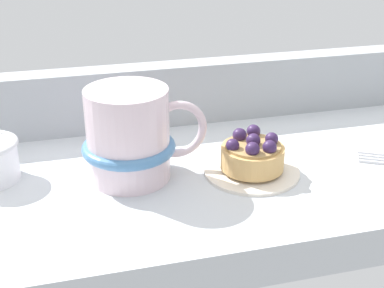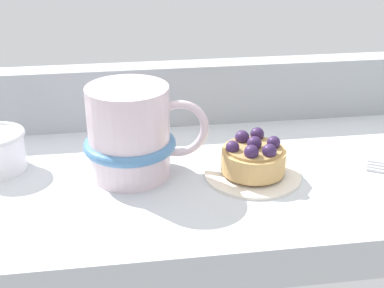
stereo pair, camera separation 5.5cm
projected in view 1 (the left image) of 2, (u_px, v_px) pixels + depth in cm
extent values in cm
cube|color=silver|center=(223.00, 182.00, 60.16)|extent=(76.30, 31.03, 4.21)
cube|color=#9EA3A8|center=(193.00, 92.00, 69.62)|extent=(74.77, 3.55, 7.85)
cylinder|color=silver|center=(252.00, 170.00, 57.54)|extent=(10.34, 10.34, 0.68)
cylinder|color=silver|center=(252.00, 171.00, 57.61)|extent=(5.69, 5.69, 0.34)
cylinder|color=tan|center=(252.00, 157.00, 56.88)|extent=(6.77, 6.77, 2.41)
cylinder|color=#AB854F|center=(253.00, 146.00, 56.31)|extent=(5.96, 5.96, 0.30)
sphere|color=#331E47|center=(253.00, 141.00, 56.05)|extent=(1.55, 1.55, 1.55)
sphere|color=#331E47|center=(272.00, 139.00, 56.45)|extent=(1.43, 1.43, 1.43)
sphere|color=#331E47|center=(254.00, 132.00, 58.16)|extent=(1.51, 1.51, 1.51)
sphere|color=#331E47|center=(240.00, 135.00, 57.53)|extent=(1.55, 1.55, 1.55)
sphere|color=#331E47|center=(233.00, 145.00, 55.39)|extent=(1.43, 1.43, 1.43)
sphere|color=#331E47|center=(252.00, 149.00, 54.26)|extent=(1.50, 1.50, 1.50)
sphere|color=#331E47|center=(270.00, 147.00, 54.71)|extent=(1.49, 1.49, 1.49)
cylinder|color=silver|center=(129.00, 136.00, 54.36)|extent=(8.54, 8.54, 9.85)
torus|color=#4C7FB2|center=(130.00, 149.00, 54.96)|extent=(9.77, 9.77, 1.18)
torus|color=silver|center=(179.00, 131.00, 55.56)|extent=(6.40, 0.88, 6.40)
cube|color=silver|center=(374.00, 153.00, 61.41)|extent=(3.19, 1.89, 0.60)
cube|color=silver|center=(374.00, 156.00, 60.76)|extent=(3.19, 1.89, 0.60)
cube|color=silver|center=(375.00, 158.00, 60.12)|extent=(3.19, 1.89, 0.60)
cube|color=silver|center=(375.00, 161.00, 59.47)|extent=(3.19, 1.89, 0.60)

